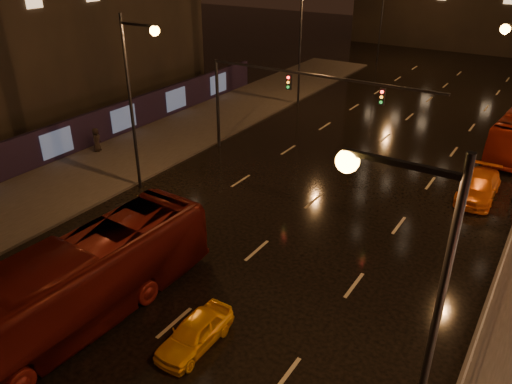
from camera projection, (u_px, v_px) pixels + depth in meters
ground at (342, 176)px, 31.47m from camera, size 140.00×140.00×0.00m
sidewalk_left at (130, 156)px, 34.16m from camera, size 7.00×70.00×0.15m
hoarding_left at (55, 143)px, 33.15m from camera, size 0.30×46.00×2.50m
traffic_signal at (274, 91)px, 31.76m from camera, size 15.31×0.32×6.20m
streetlight_right at (406, 299)px, 10.76m from camera, size 2.64×0.50×10.00m
bus_red at (73, 288)px, 18.65m from camera, size 3.34×12.44×3.44m
taxi_near at (195, 333)px, 18.13m from camera, size 1.39×3.45×1.17m
taxi_far at (479, 187)px, 28.57m from camera, size 1.98×4.78×1.38m
pedestrian_c at (96, 140)px, 34.52m from camera, size 0.80×0.94×1.64m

